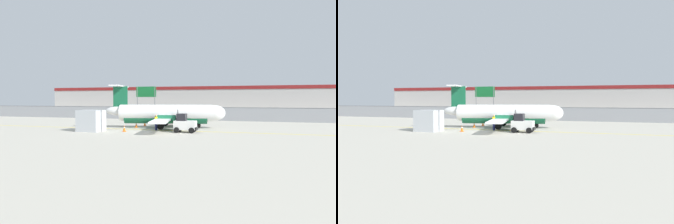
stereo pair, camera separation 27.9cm
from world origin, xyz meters
The scene contains 17 objects.
ground_plane centered at (0.00, 2.00, 0.00)m, with size 140.00×140.00×0.01m.
perimeter_fence centered at (0.00, 18.00, 1.12)m, with size 98.00×0.10×2.10m.
parking_lot_strip centered at (0.00, 29.50, 0.06)m, with size 98.00×17.00×0.12m.
background_building centered at (0.00, 47.99, 3.26)m, with size 91.00×8.10×6.50m.
commuter_airplane centered at (-0.36, 4.78, 1.60)m, with size 14.01×16.02×4.92m.
baggage_tug centered at (2.66, 0.60, 0.86)m, with size 2.34×1.40×1.88m.
ground_crew_worker centered at (-0.74, 1.75, 0.95)m, with size 0.39×0.55×1.70m.
cargo_container centered at (-6.90, -1.07, 1.10)m, with size 2.49×2.11×2.20m.
traffic_cone_near_left centered at (-3.97, 4.02, 0.31)m, with size 0.36×0.36×0.64m.
traffic_cone_near_right centered at (-3.49, -0.34, 0.31)m, with size 0.36×0.36×0.64m.
traffic_cone_far_left centered at (-7.58, 1.71, 0.31)m, with size 0.36×0.36×0.64m.
traffic_cone_far_right centered at (-3.86, 6.50, 0.31)m, with size 0.36×0.36×0.64m.
parked_car_0 centered at (-13.07, 32.55, 0.89)m, with size 4.38×2.42×1.58m.
parked_car_1 centered at (-5.15, 33.93, 0.89)m, with size 4.33×2.28×1.58m.
parked_car_2 centered at (4.82, 25.50, 0.89)m, with size 4.31×2.23×1.58m.
parked_car_3 centered at (12.51, 33.56, 0.89)m, with size 4.38×2.41×1.58m.
highway_sign centered at (-8.74, 19.93, 4.14)m, with size 3.60×0.14×5.50m.
Camera 1 is at (9.48, -28.41, 3.33)m, focal length 32.00 mm.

